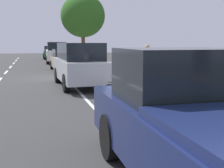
% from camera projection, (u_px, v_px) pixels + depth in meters
% --- Properties ---
extents(ground, '(71.91, 71.91, 0.00)m').
position_uv_depth(ground, '(58.00, 77.00, 16.71)').
color(ground, '#353535').
extents(sidewalk, '(3.65, 44.94, 0.14)m').
position_uv_depth(sidewalk, '(122.00, 74.00, 17.68)').
color(sidewalk, '#ABA1A4').
rests_on(sidewalk, ground).
extents(curb_edge, '(0.16, 44.94, 0.14)m').
position_uv_depth(curb_edge, '(91.00, 75.00, 17.19)').
color(curb_edge, gray).
rests_on(curb_edge, ground).
extents(lane_stripe_bike_edge, '(0.12, 44.94, 0.01)m').
position_uv_depth(lane_stripe_bike_edge, '(66.00, 77.00, 16.82)').
color(lane_stripe_bike_edge, white).
rests_on(lane_stripe_bike_edge, ground).
extents(parked_pickup_dark_blue_nearest, '(2.05, 5.31, 1.95)m').
position_uv_depth(parked_pickup_dark_blue_nearest, '(206.00, 131.00, 3.79)').
color(parked_pickup_dark_blue_nearest, navy).
rests_on(parked_pickup_dark_blue_nearest, ground).
extents(parked_suv_silver_second, '(2.12, 4.77, 1.99)m').
position_uv_depth(parked_suv_silver_second, '(80.00, 64.00, 13.37)').
color(parked_suv_silver_second, '#B7BABF').
rests_on(parked_suv_silver_second, ground).
extents(parked_sedan_tan_mid, '(1.93, 4.45, 1.52)m').
position_uv_depth(parked_sedan_tan_mid, '(65.00, 60.00, 20.50)').
color(parked_sedan_tan_mid, tan).
rests_on(parked_sedan_tan_mid, ground).
extents(parked_suv_white_far, '(2.08, 4.76, 1.99)m').
position_uv_depth(parked_suv_white_far, '(56.00, 52.00, 27.79)').
color(parked_suv_white_far, white).
rests_on(parked_suv_white_far, ground).
extents(parked_sedan_green_farthest, '(1.87, 4.42, 1.52)m').
position_uv_depth(parked_sedan_green_farthest, '(51.00, 52.00, 34.55)').
color(parked_sedan_green_farthest, '#1E512D').
rests_on(parked_sedan_green_farthest, ground).
extents(bicycle_at_curb, '(1.72, 0.61, 0.79)m').
position_uv_depth(bicycle_at_curb, '(124.00, 93.00, 9.40)').
color(bicycle_at_curb, black).
rests_on(bicycle_at_curb, ground).
extents(cyclist_with_backpack, '(0.44, 0.62, 1.74)m').
position_uv_depth(cyclist_with_backpack, '(135.00, 74.00, 8.93)').
color(cyclist_with_backpack, '#C6B284').
rests_on(cyclist_with_backpack, ground).
extents(street_tree_mid_block, '(3.69, 3.69, 5.82)m').
position_uv_depth(street_tree_mid_block, '(83.00, 16.00, 24.35)').
color(street_tree_mid_block, brown).
rests_on(street_tree_mid_block, sidewalk).
extents(pedestrian_on_phone, '(0.25, 0.62, 1.76)m').
position_uv_depth(pedestrian_on_phone, '(147.00, 59.00, 14.99)').
color(pedestrian_on_phone, black).
rests_on(pedestrian_on_phone, sidewalk).
extents(fire_hydrant, '(0.22, 0.22, 0.84)m').
position_uv_depth(fire_hydrant, '(84.00, 61.00, 21.69)').
color(fire_hydrant, red).
rests_on(fire_hydrant, sidewalk).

